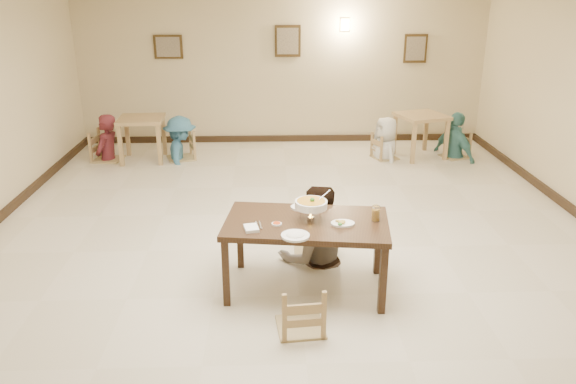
{
  "coord_description": "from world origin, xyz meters",
  "views": [
    {
      "loc": [
        -0.3,
        -6.19,
        3.05
      ],
      "look_at": [
        -0.09,
        -0.3,
        0.85
      ],
      "focal_mm": 35.0,
      "sensor_mm": 36.0,
      "label": 1
    }
  ],
  "objects_px": {
    "drink_glass": "(376,214)",
    "bg_chair_rl": "(386,135)",
    "main_diner": "(316,186)",
    "bg_table_right": "(421,122)",
    "curry_warmer": "(311,205)",
    "bg_table_left": "(142,125)",
    "bg_diner_b": "(179,116)",
    "bg_chair_rr": "(456,133)",
    "bg_chair_ll": "(105,133)",
    "main_table": "(306,228)",
    "bg_diner_c": "(387,117)",
    "bg_diner_a": "(103,114)",
    "bg_diner_d": "(458,112)",
    "bg_chair_lr": "(180,132)",
    "chair_far": "(312,219)",
    "chair_near": "(301,285)"
  },
  "relations": [
    {
      "from": "drink_glass",
      "to": "bg_diner_b",
      "type": "height_order",
      "value": "bg_diner_b"
    },
    {
      "from": "bg_table_left",
      "to": "bg_diner_c",
      "type": "bearing_deg",
      "value": -0.57
    },
    {
      "from": "main_diner",
      "to": "bg_table_right",
      "type": "relative_size",
      "value": 1.81
    },
    {
      "from": "chair_near",
      "to": "curry_warmer",
      "type": "xyz_separation_m",
      "value": [
        0.14,
        0.76,
        0.49
      ]
    },
    {
      "from": "curry_warmer",
      "to": "bg_diner_d",
      "type": "relative_size",
      "value": 0.22
    },
    {
      "from": "chair_near",
      "to": "bg_chair_lr",
      "type": "xyz_separation_m",
      "value": [
        -1.89,
        5.51,
        0.05
      ]
    },
    {
      "from": "bg_diner_b",
      "to": "bg_diner_a",
      "type": "bearing_deg",
      "value": 83.86
    },
    {
      "from": "curry_warmer",
      "to": "bg_diner_a",
      "type": "distance_m",
      "value": 5.79
    },
    {
      "from": "bg_diner_b",
      "to": "bg_chair_rr",
      "type": "bearing_deg",
      "value": -98.57
    },
    {
      "from": "bg_chair_ll",
      "to": "bg_chair_rl",
      "type": "bearing_deg",
      "value": -82.74
    },
    {
      "from": "bg_chair_lr",
      "to": "bg_chair_rr",
      "type": "distance_m",
      "value": 5.07
    },
    {
      "from": "main_table",
      "to": "bg_chair_lr",
      "type": "distance_m",
      "value": 5.17
    },
    {
      "from": "chair_near",
      "to": "bg_diner_c",
      "type": "height_order",
      "value": "bg_diner_c"
    },
    {
      "from": "chair_far",
      "to": "bg_table_left",
      "type": "height_order",
      "value": "chair_far"
    },
    {
      "from": "bg_table_left",
      "to": "bg_chair_rl",
      "type": "relative_size",
      "value": 0.94
    },
    {
      "from": "bg_diner_b",
      "to": "bg_chair_ll",
      "type": "bearing_deg",
      "value": 83.86
    },
    {
      "from": "chair_near",
      "to": "bg_table_right",
      "type": "xyz_separation_m",
      "value": [
        2.53,
        5.49,
        0.2
      ]
    },
    {
      "from": "bg_chair_rr",
      "to": "bg_chair_rl",
      "type": "bearing_deg",
      "value": -109.04
    },
    {
      "from": "main_diner",
      "to": "bg_diner_b",
      "type": "relative_size",
      "value": 1.14
    },
    {
      "from": "main_diner",
      "to": "bg_diner_c",
      "type": "relative_size",
      "value": 1.17
    },
    {
      "from": "drink_glass",
      "to": "bg_diner_c",
      "type": "distance_m",
      "value": 4.81
    },
    {
      "from": "main_table",
      "to": "bg_table_right",
      "type": "height_order",
      "value": "bg_table_right"
    },
    {
      "from": "curry_warmer",
      "to": "bg_chair_lr",
      "type": "xyz_separation_m",
      "value": [
        -2.04,
        4.75,
        -0.44
      ]
    },
    {
      "from": "bg_table_left",
      "to": "bg_diner_a",
      "type": "relative_size",
      "value": 0.49
    },
    {
      "from": "bg_diner_b",
      "to": "chair_far",
      "type": "bearing_deg",
      "value": -159.48
    },
    {
      "from": "main_table",
      "to": "bg_diner_c",
      "type": "xyz_separation_m",
      "value": [
        1.78,
        4.67,
        0.08
      ]
    },
    {
      "from": "bg_diner_c",
      "to": "bg_chair_lr",
      "type": "bearing_deg",
      "value": -104.9
    },
    {
      "from": "bg_chair_ll",
      "to": "bg_diner_d",
      "type": "bearing_deg",
      "value": -82.49
    },
    {
      "from": "main_diner",
      "to": "drink_glass",
      "type": "distance_m",
      "value": 0.9
    },
    {
      "from": "bg_table_right",
      "to": "bg_chair_ll",
      "type": "relative_size",
      "value": 0.96
    },
    {
      "from": "bg_chair_ll",
      "to": "bg_chair_lr",
      "type": "bearing_deg",
      "value": -80.57
    },
    {
      "from": "main_diner",
      "to": "bg_diner_b",
      "type": "distance_m",
      "value": 4.6
    },
    {
      "from": "main_table",
      "to": "bg_diner_c",
      "type": "relative_size",
      "value": 1.14
    },
    {
      "from": "bg_chair_rr",
      "to": "chair_far",
      "type": "bearing_deg",
      "value": -56.94
    },
    {
      "from": "bg_diner_c",
      "to": "bg_chair_rl",
      "type": "bearing_deg",
      "value": -13.47
    },
    {
      "from": "curry_warmer",
      "to": "bg_table_left",
      "type": "xyz_separation_m",
      "value": [
        -2.7,
        4.7,
        -0.3
      ]
    },
    {
      "from": "bg_table_left",
      "to": "bg_diner_a",
      "type": "distance_m",
      "value": 0.69
    },
    {
      "from": "bg_table_right",
      "to": "chair_far",
      "type": "bearing_deg",
      "value": -120.35
    },
    {
      "from": "main_table",
      "to": "bg_diner_d",
      "type": "bearing_deg",
      "value": 64.07
    },
    {
      "from": "bg_table_left",
      "to": "bg_diner_b",
      "type": "distance_m",
      "value": 0.68
    },
    {
      "from": "drink_glass",
      "to": "bg_chair_ll",
      "type": "bearing_deg",
      "value": 130.27
    },
    {
      "from": "bg_table_right",
      "to": "bg_diner_b",
      "type": "relative_size",
      "value": 0.63
    },
    {
      "from": "chair_near",
      "to": "bg_diner_a",
      "type": "height_order",
      "value": "bg_diner_a"
    },
    {
      "from": "drink_glass",
      "to": "bg_chair_rl",
      "type": "bearing_deg",
      "value": 77.06
    },
    {
      "from": "bg_table_left",
      "to": "bg_diner_a",
      "type": "bearing_deg",
      "value": 178.7
    },
    {
      "from": "bg_chair_ll",
      "to": "bg_diner_c",
      "type": "distance_m",
      "value": 5.11
    },
    {
      "from": "main_diner",
      "to": "bg_diner_c",
      "type": "distance_m",
      "value": 4.3
    },
    {
      "from": "bg_table_left",
      "to": "bg_chair_rr",
      "type": "xyz_separation_m",
      "value": [
        5.74,
        -0.03,
        -0.2
      ]
    },
    {
      "from": "bg_chair_rl",
      "to": "bg_diner_d",
      "type": "bearing_deg",
      "value": -109.28
    },
    {
      "from": "bg_chair_lr",
      "to": "bg_chair_rr",
      "type": "height_order",
      "value": "bg_chair_lr"
    }
  ]
}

